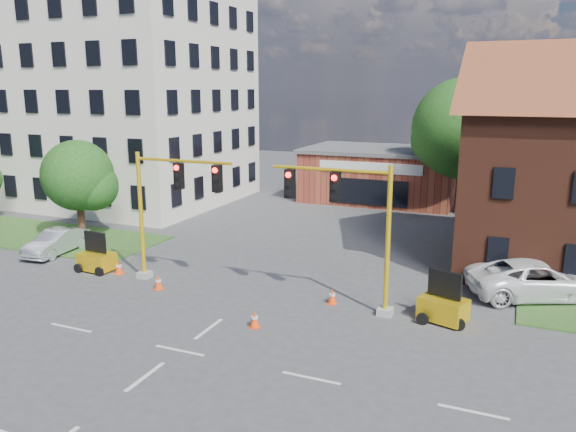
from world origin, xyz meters
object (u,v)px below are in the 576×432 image
object	(u,v)px
trailer_west	(97,259)
signal_mast_east	(349,219)
signal_mast_west	(169,202)
trailer_east	(443,307)
pickup_white	(537,280)

from	to	relation	value
trailer_west	signal_mast_east	bearing A→B (deg)	3.70
signal_mast_west	trailer_east	size ratio (longest dim) A/B	3.01
signal_mast_east	trailer_east	world-z (taller)	signal_mast_east
pickup_white	signal_mast_west	bearing A→B (deg)	81.30
signal_mast_west	trailer_west	xyz separation A→B (m)	(-4.53, -0.06, -3.31)
pickup_white	trailer_east	bearing A→B (deg)	116.75
signal_mast_east	pickup_white	world-z (taller)	signal_mast_east
signal_mast_east	pickup_white	distance (m)	9.22
signal_mast_east	pickup_white	size ratio (longest dim) A/B	1.03
trailer_east	pickup_white	bearing A→B (deg)	69.81
signal_mast_west	trailer_west	bearing A→B (deg)	-179.21
trailer_east	signal_mast_east	bearing A→B (deg)	-157.84
trailer_west	trailer_east	distance (m)	17.16
signal_mast_west	pickup_white	bearing A→B (deg)	15.90
signal_mast_west	signal_mast_east	xyz separation A→B (m)	(8.71, 0.00, 0.00)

